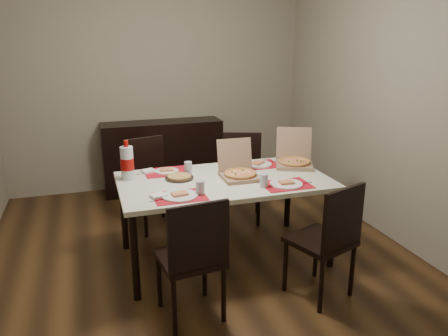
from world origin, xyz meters
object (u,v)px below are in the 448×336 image
Objects in this scene: chair_near_left at (193,255)px; dip_bowl at (231,172)px; pizza_box_center at (239,172)px; chair_far_left at (150,179)px; dining_table at (224,186)px; chair_near_right at (328,237)px; sideboard at (163,156)px; chair_far_right at (242,173)px; soda_bottle at (127,163)px.

chair_near_left is 1.14m from dip_bowl.
chair_far_left is at bearing 125.54° from pizza_box_center.
dining_table is 1.94× the size of chair_near_right.
chair_far_left is at bearing -106.78° from sideboard.
chair_near_left is at bearing -88.82° from chair_far_left.
sideboard is 1.32m from chair_far_right.
dining_table is 1.94× the size of chair_near_left.
sideboard reaches higher than dining_table.
sideboard is 1.88m from soda_bottle.
chair_near_left reaches higher than dip_bowl.
chair_far_right is 1.44m from soda_bottle.
chair_far_right is at bearing -4.99° from chair_far_left.
chair_near_left is at bearing 177.97° from chair_near_right.
sideboard is at bearing 99.66° from pizza_box_center.
chair_near_right is 2.70× the size of soda_bottle.
soda_bottle is at bearing 172.91° from dip_bowl.
dining_table is 5.05× the size of pizza_box_center.
chair_far_right is at bearing -59.81° from sideboard.
dip_bowl is at bearing -80.62° from sideboard.
chair_near_right and chair_far_right have the same top height.
dip_bowl is (-0.03, 0.13, -0.04)m from pizza_box_center.
chair_far_left is (-0.32, -1.05, 0.06)m from sideboard.
chair_near_left is at bearing -120.53° from dining_table.
chair_far_left reaches higher than sideboard.
dip_bowl is 0.35× the size of soda_bottle.
pizza_box_center reaches higher than dip_bowl.
chair_near_right is (0.74, -2.82, 0.06)m from sideboard.
dip_bowl is (0.30, -1.83, 0.31)m from sideboard.
sideboard is 2.03m from pizza_box_center.
dip_bowl is 0.92m from soda_bottle.
soda_bottle is at bearing 106.47° from chair_near_left.
dining_table is 0.19m from dip_bowl.
dip_bowl is at bearing 58.37° from chair_near_left.
chair_near_right is 2.06m from chair_far_left.
chair_far_left is 0.82m from soda_bottle.
dip_bowl is (-0.44, 0.99, 0.25)m from chair_near_right.
soda_bottle is (-1.26, -0.58, 0.38)m from chair_far_right.
soda_bottle is (-1.34, 1.10, 0.38)m from chair_near_right.
chair_far_left is at bearing 120.99° from chair_near_right.
sideboard is 1.10m from chair_far_left.
dining_table is at bearing -60.64° from chair_far_left.
soda_bottle is (-0.28, -0.67, 0.38)m from chair_far_left.
chair_far_right is at bearing 62.54° from dip_bowl.
sideboard is at bearing 70.91° from soda_bottle.
pizza_box_center is (-0.33, -0.83, 0.29)m from chair_far_right.
sideboard is 1.61× the size of chair_near_left.
soda_bottle reaches higher than sideboard.
soda_bottle reaches higher than chair_near_left.
sideboard is at bearing 104.76° from chair_near_right.
sideboard is 4.35× the size of soda_bottle.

